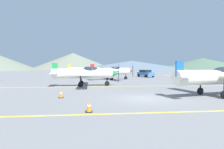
{
  "coord_description": "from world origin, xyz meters",
  "views": [
    {
      "loc": [
        -3.98,
        -13.92,
        2.38
      ],
      "look_at": [
        -0.87,
        14.0,
        1.2
      ],
      "focal_mm": 30.92,
      "sensor_mm": 36.0,
      "label": 1
    }
  ],
  "objects_px": {
    "airplane_mid": "(85,73)",
    "airplane_back": "(85,70)",
    "airplane_far": "(112,71)",
    "airplane_near": "(217,77)",
    "car_sedan": "(146,73)",
    "traffic_cone_front": "(89,107)",
    "traffic_cone_side": "(61,94)"
  },
  "relations": [
    {
      "from": "airplane_mid",
      "to": "airplane_back",
      "type": "height_order",
      "value": "same"
    },
    {
      "from": "airplane_far",
      "to": "airplane_mid",
      "type": "bearing_deg",
      "value": -112.82
    },
    {
      "from": "airplane_near",
      "to": "airplane_mid",
      "type": "distance_m",
      "value": 14.03
    },
    {
      "from": "airplane_near",
      "to": "car_sedan",
      "type": "xyz_separation_m",
      "value": [
        2.21,
        27.61,
        -0.73
      ]
    },
    {
      "from": "airplane_far",
      "to": "traffic_cone_front",
      "type": "relative_size",
      "value": 15.77
    },
    {
      "from": "airplane_back",
      "to": "traffic_cone_front",
      "type": "height_order",
      "value": "airplane_back"
    },
    {
      "from": "airplane_far",
      "to": "traffic_cone_side",
      "type": "relative_size",
      "value": 15.77
    },
    {
      "from": "airplane_near",
      "to": "traffic_cone_side",
      "type": "height_order",
      "value": "airplane_near"
    },
    {
      "from": "airplane_near",
      "to": "airplane_back",
      "type": "relative_size",
      "value": 1.0
    },
    {
      "from": "airplane_near",
      "to": "airplane_far",
      "type": "xyz_separation_m",
      "value": [
        -6.22,
        19.68,
        0.0
      ]
    },
    {
      "from": "traffic_cone_front",
      "to": "airplane_mid",
      "type": "bearing_deg",
      "value": 92.31
    },
    {
      "from": "airplane_back",
      "to": "airplane_far",
      "type": "bearing_deg",
      "value": -63.81
    },
    {
      "from": "traffic_cone_front",
      "to": "airplane_near",
      "type": "bearing_deg",
      "value": 23.06
    },
    {
      "from": "car_sedan",
      "to": "airplane_back",
      "type": "bearing_deg",
      "value": 170.18
    },
    {
      "from": "airplane_mid",
      "to": "car_sedan",
      "type": "relative_size",
      "value": 1.99
    },
    {
      "from": "car_sedan",
      "to": "traffic_cone_front",
      "type": "relative_size",
      "value": 7.89
    },
    {
      "from": "traffic_cone_front",
      "to": "traffic_cone_side",
      "type": "distance_m",
      "value": 5.27
    },
    {
      "from": "airplane_back",
      "to": "traffic_cone_side",
      "type": "bearing_deg",
      "value": -91.95
    },
    {
      "from": "airplane_near",
      "to": "airplane_back",
      "type": "xyz_separation_m",
      "value": [
        -11.27,
        29.94,
        0.0
      ]
    },
    {
      "from": "airplane_mid",
      "to": "car_sedan",
      "type": "height_order",
      "value": "airplane_mid"
    },
    {
      "from": "airplane_mid",
      "to": "airplane_far",
      "type": "height_order",
      "value": "same"
    },
    {
      "from": "airplane_mid",
      "to": "traffic_cone_front",
      "type": "bearing_deg",
      "value": -87.69
    },
    {
      "from": "airplane_near",
      "to": "car_sedan",
      "type": "distance_m",
      "value": 27.7
    },
    {
      "from": "airplane_near",
      "to": "airplane_mid",
      "type": "xyz_separation_m",
      "value": [
        -10.67,
        9.12,
        0.0
      ]
    },
    {
      "from": "airplane_near",
      "to": "airplane_back",
      "type": "height_order",
      "value": "same"
    },
    {
      "from": "traffic_cone_side",
      "to": "airplane_mid",
      "type": "bearing_deg",
      "value": 79.45
    },
    {
      "from": "airplane_mid",
      "to": "traffic_cone_front",
      "type": "relative_size",
      "value": 15.73
    },
    {
      "from": "airplane_far",
      "to": "airplane_back",
      "type": "height_order",
      "value": "same"
    },
    {
      "from": "airplane_far",
      "to": "airplane_back",
      "type": "distance_m",
      "value": 11.43
    },
    {
      "from": "airplane_near",
      "to": "airplane_mid",
      "type": "height_order",
      "value": "same"
    },
    {
      "from": "car_sedan",
      "to": "airplane_near",
      "type": "bearing_deg",
      "value": -94.58
    },
    {
      "from": "airplane_near",
      "to": "traffic_cone_front",
      "type": "distance_m",
      "value": 11.08
    }
  ]
}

